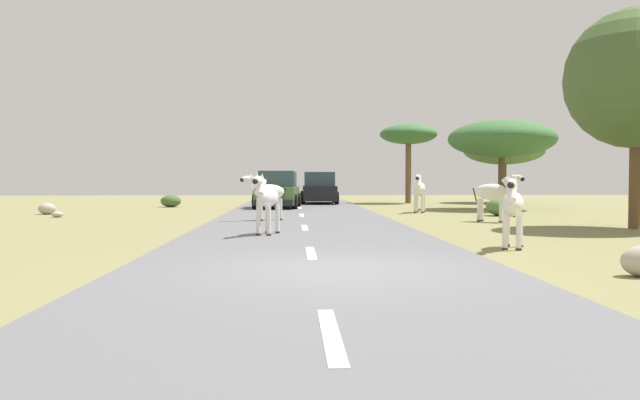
% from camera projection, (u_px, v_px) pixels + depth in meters
% --- Properties ---
extents(ground_plane, '(90.00, 90.00, 0.00)m').
position_uv_depth(ground_plane, '(335.00, 272.00, 9.48)').
color(ground_plane, olive).
extents(road, '(6.00, 64.00, 0.05)m').
position_uv_depth(road, '(315.00, 270.00, 9.47)').
color(road, slate).
rests_on(road, ground_plane).
extents(lane_markings, '(0.16, 56.00, 0.01)m').
position_uv_depth(lane_markings, '(317.00, 279.00, 8.47)').
color(lane_markings, silver).
rests_on(lane_markings, road).
extents(zebra_0, '(0.71, 1.55, 1.50)m').
position_uv_depth(zebra_0, '(267.00, 198.00, 15.26)').
color(zebra_0, silver).
rests_on(zebra_0, road).
extents(zebra_1, '(0.79, 1.71, 1.65)m').
position_uv_depth(zebra_1, '(419.00, 189.00, 26.15)').
color(zebra_1, silver).
rests_on(zebra_1, ground_plane).
extents(zebra_2, '(1.49, 1.21, 1.62)m').
position_uv_depth(zebra_2, '(494.00, 193.00, 20.50)').
color(zebra_2, silver).
rests_on(zebra_2, ground_plane).
extents(zebra_3, '(0.84, 1.49, 1.49)m').
position_uv_depth(zebra_3, '(513.00, 205.00, 12.58)').
color(zebra_3, silver).
rests_on(zebra_3, ground_plane).
extents(zebra_4, '(1.52, 0.92, 1.53)m').
position_uv_depth(zebra_4, '(267.00, 193.00, 20.54)').
color(zebra_4, silver).
rests_on(zebra_4, road).
extents(car_0, '(2.05, 4.35, 1.74)m').
position_uv_depth(car_0, '(319.00, 189.00, 34.84)').
color(car_0, black).
rests_on(car_0, road).
extents(car_1, '(2.25, 4.45, 1.74)m').
position_uv_depth(car_1, '(278.00, 191.00, 29.74)').
color(car_1, '#476B38').
rests_on(car_1, road).
extents(tree_1, '(4.89, 4.89, 4.11)m').
position_uv_depth(tree_1, '(502.00, 139.00, 28.76)').
color(tree_1, brown).
rests_on(tree_1, ground_plane).
extents(tree_2, '(3.32, 3.32, 4.59)m').
position_uv_depth(tree_2, '(408.00, 135.00, 36.36)').
color(tree_2, brown).
rests_on(tree_2, ground_plane).
extents(tree_3, '(4.68, 4.68, 3.90)m').
position_uv_depth(tree_3, '(504.00, 151.00, 36.81)').
color(tree_3, '#4C3823').
rests_on(tree_3, ground_plane).
extents(tree_5, '(3.93, 3.93, 6.19)m').
position_uv_depth(tree_5, '(637.00, 79.00, 17.56)').
color(tree_5, brown).
rests_on(tree_5, ground_plane).
extents(bush_0, '(1.01, 0.91, 0.61)m').
position_uv_depth(bush_0, '(171.00, 201.00, 31.43)').
color(bush_0, '#425B2D').
rests_on(bush_0, ground_plane).
extents(bush_1, '(1.15, 1.03, 0.69)m').
position_uv_depth(bush_1, '(501.00, 207.00, 23.93)').
color(bush_1, '#4C7038').
rests_on(bush_1, ground_plane).
extents(rock_0, '(0.40, 0.39, 0.22)m').
position_uv_depth(rock_0, '(57.00, 214.00, 23.06)').
color(rock_0, '#A89E8C').
rests_on(rock_0, ground_plane).
extents(rock_1, '(0.49, 0.53, 0.26)m').
position_uv_depth(rock_1, '(515.00, 211.00, 25.14)').
color(rock_1, '#A89E8C').
rests_on(rock_1, ground_plane).
extents(rock_4, '(0.66, 0.58, 0.45)m').
position_uv_depth(rock_4, '(47.00, 209.00, 24.90)').
color(rock_4, '#A89E8C').
rests_on(rock_4, ground_plane).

